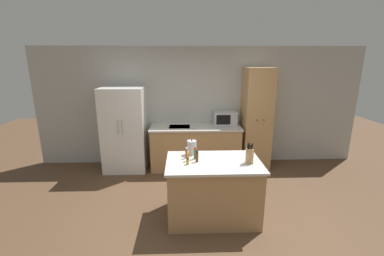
{
  "coord_description": "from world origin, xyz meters",
  "views": [
    {
      "loc": [
        -0.36,
        -3.34,
        2.33
      ],
      "look_at": [
        -0.19,
        1.4,
        1.05
      ],
      "focal_mm": 24.0,
      "sensor_mm": 36.0,
      "label": 1
    }
  ],
  "objects_px": {
    "pantry_cabinet": "(256,119)",
    "kettle": "(192,147)",
    "refrigerator": "(125,129)",
    "spice_bottle_pale_salt": "(195,154)",
    "knife_block": "(249,156)",
    "spice_bottle_tall_dark": "(187,153)",
    "spice_bottle_green_herb": "(188,156)",
    "spice_bottle_short_red": "(188,162)",
    "microwave": "(225,118)",
    "spice_bottle_amber_oil": "(197,157)"
  },
  "relations": [
    {
      "from": "spice_bottle_amber_oil",
      "to": "kettle",
      "type": "xyz_separation_m",
      "value": [
        -0.06,
        0.31,
        0.03
      ]
    },
    {
      "from": "spice_bottle_pale_salt",
      "to": "pantry_cabinet",
      "type": "bearing_deg",
      "value": 51.93
    },
    {
      "from": "spice_bottle_amber_oil",
      "to": "spice_bottle_green_herb",
      "type": "distance_m",
      "value": 0.13
    },
    {
      "from": "microwave",
      "to": "spice_bottle_amber_oil",
      "type": "bearing_deg",
      "value": -109.71
    },
    {
      "from": "pantry_cabinet",
      "to": "spice_bottle_amber_oil",
      "type": "height_order",
      "value": "pantry_cabinet"
    },
    {
      "from": "pantry_cabinet",
      "to": "knife_block",
      "type": "relative_size",
      "value": 7.02
    },
    {
      "from": "pantry_cabinet",
      "to": "microwave",
      "type": "distance_m",
      "value": 0.67
    },
    {
      "from": "spice_bottle_short_red",
      "to": "spice_bottle_green_herb",
      "type": "distance_m",
      "value": 0.13
    },
    {
      "from": "spice_bottle_tall_dark",
      "to": "spice_bottle_green_herb",
      "type": "bearing_deg",
      "value": -80.89
    },
    {
      "from": "kettle",
      "to": "spice_bottle_pale_salt",
      "type": "bearing_deg",
      "value": -77.8
    },
    {
      "from": "spice_bottle_tall_dark",
      "to": "kettle",
      "type": "xyz_separation_m",
      "value": [
        0.08,
        0.16,
        0.03
      ]
    },
    {
      "from": "spice_bottle_tall_dark",
      "to": "spice_bottle_amber_oil",
      "type": "bearing_deg",
      "value": -45.65
    },
    {
      "from": "spice_bottle_tall_dark",
      "to": "pantry_cabinet",
      "type": "bearing_deg",
      "value": 48.95
    },
    {
      "from": "knife_block",
      "to": "refrigerator",
      "type": "bearing_deg",
      "value": 138.37
    },
    {
      "from": "spice_bottle_green_herb",
      "to": "spice_bottle_pale_salt",
      "type": "bearing_deg",
      "value": 36.03
    },
    {
      "from": "spice_bottle_green_herb",
      "to": "kettle",
      "type": "distance_m",
      "value": 0.29
    },
    {
      "from": "refrigerator",
      "to": "spice_bottle_green_herb",
      "type": "relative_size",
      "value": 11.69
    },
    {
      "from": "microwave",
      "to": "knife_block",
      "type": "relative_size",
      "value": 1.62
    },
    {
      "from": "kettle",
      "to": "spice_bottle_short_red",
      "type": "bearing_deg",
      "value": -100.01
    },
    {
      "from": "kettle",
      "to": "knife_block",
      "type": "bearing_deg",
      "value": -25.85
    },
    {
      "from": "refrigerator",
      "to": "spice_bottle_pale_salt",
      "type": "relative_size",
      "value": 9.97
    },
    {
      "from": "spice_bottle_green_herb",
      "to": "spice_bottle_pale_salt",
      "type": "height_order",
      "value": "spice_bottle_pale_salt"
    },
    {
      "from": "knife_block",
      "to": "spice_bottle_green_herb",
      "type": "bearing_deg",
      "value": 172.77
    },
    {
      "from": "knife_block",
      "to": "spice_bottle_green_herb",
      "type": "height_order",
      "value": "knife_block"
    },
    {
      "from": "pantry_cabinet",
      "to": "refrigerator",
      "type": "bearing_deg",
      "value": -178.93
    },
    {
      "from": "microwave",
      "to": "spice_bottle_green_herb",
      "type": "bearing_deg",
      "value": -113.25
    },
    {
      "from": "pantry_cabinet",
      "to": "spice_bottle_pale_salt",
      "type": "relative_size",
      "value": 12.15
    },
    {
      "from": "refrigerator",
      "to": "spice_bottle_green_herb",
      "type": "xyz_separation_m",
      "value": [
        1.3,
        -1.82,
        0.08
      ]
    },
    {
      "from": "refrigerator",
      "to": "pantry_cabinet",
      "type": "xyz_separation_m",
      "value": [
        2.82,
        0.05,
        0.19
      ]
    },
    {
      "from": "spice_bottle_tall_dark",
      "to": "spice_bottle_amber_oil",
      "type": "distance_m",
      "value": 0.21
    },
    {
      "from": "knife_block",
      "to": "spice_bottle_pale_salt",
      "type": "xyz_separation_m",
      "value": [
        -0.76,
        0.19,
        -0.03
      ]
    },
    {
      "from": "spice_bottle_tall_dark",
      "to": "spice_bottle_green_herb",
      "type": "relative_size",
      "value": 1.11
    },
    {
      "from": "spice_bottle_short_red",
      "to": "spice_bottle_tall_dark",
      "type": "bearing_deg",
      "value": 92.52
    },
    {
      "from": "kettle",
      "to": "spice_bottle_green_herb",
      "type": "bearing_deg",
      "value": -103.09
    },
    {
      "from": "refrigerator",
      "to": "spice_bottle_pale_salt",
      "type": "bearing_deg",
      "value": -50.95
    },
    {
      "from": "refrigerator",
      "to": "pantry_cabinet",
      "type": "distance_m",
      "value": 2.82
    },
    {
      "from": "refrigerator",
      "to": "spice_bottle_pale_salt",
      "type": "distance_m",
      "value": 2.24
    },
    {
      "from": "refrigerator",
      "to": "kettle",
      "type": "relative_size",
      "value": 7.36
    },
    {
      "from": "knife_block",
      "to": "spice_bottle_tall_dark",
      "type": "height_order",
      "value": "knife_block"
    },
    {
      "from": "spice_bottle_green_herb",
      "to": "kettle",
      "type": "height_order",
      "value": "kettle"
    },
    {
      "from": "microwave",
      "to": "spice_bottle_short_red",
      "type": "bearing_deg",
      "value": -112.13
    },
    {
      "from": "spice_bottle_green_herb",
      "to": "refrigerator",
      "type": "bearing_deg",
      "value": 125.64
    },
    {
      "from": "pantry_cabinet",
      "to": "kettle",
      "type": "bearing_deg",
      "value": -132.26
    },
    {
      "from": "spice_bottle_pale_salt",
      "to": "spice_bottle_short_red",
      "type": "bearing_deg",
      "value": -118.87
    },
    {
      "from": "refrigerator",
      "to": "microwave",
      "type": "distance_m",
      "value": 2.17
    },
    {
      "from": "spice_bottle_amber_oil",
      "to": "kettle",
      "type": "relative_size",
      "value": 0.71
    },
    {
      "from": "microwave",
      "to": "kettle",
      "type": "height_order",
      "value": "microwave"
    },
    {
      "from": "refrigerator",
      "to": "spice_bottle_amber_oil",
      "type": "distance_m",
      "value": 2.35
    },
    {
      "from": "spice_bottle_short_red",
      "to": "kettle",
      "type": "relative_size",
      "value": 0.39
    },
    {
      "from": "spice_bottle_tall_dark",
      "to": "knife_block",
      "type": "bearing_deg",
      "value": -14.21
    }
  ]
}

